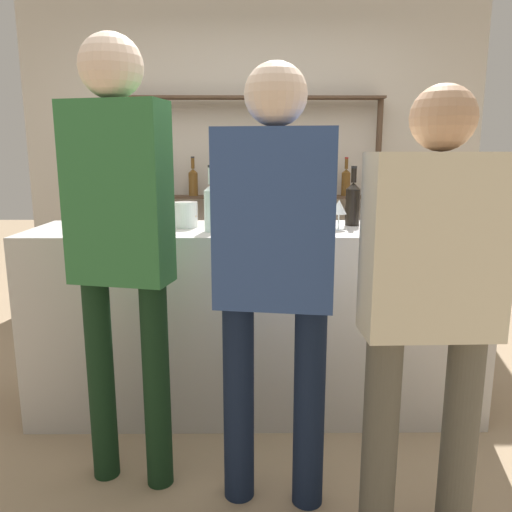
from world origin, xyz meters
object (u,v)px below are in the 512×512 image
counter_bottle_0 (385,204)px  counter_bottle_5 (422,208)px  ice_bucket (282,205)px  cork_jar (186,215)px  customer_right (431,290)px  customer_center (275,259)px  wine_glass (339,208)px  counter_bottle_4 (353,203)px  counter_bottle_3 (437,200)px  server_behind_counter (296,226)px  customer_left (120,227)px  counter_bottle_2 (211,206)px  counter_bottle_1 (139,202)px

counter_bottle_0 → counter_bottle_5: 0.17m
counter_bottle_0 → ice_bucket: (-0.49, 0.25, -0.03)m
cork_jar → customer_right: (0.95, -1.01, -0.13)m
customer_center → customer_right: 0.56m
wine_glass → counter_bottle_4: bearing=56.2°
counter_bottle_3 → wine_glass: 0.65m
server_behind_counter → customer_left: (-0.82, -1.51, 0.21)m
customer_left → counter_bottle_5: bearing=-58.4°
cork_jar → customer_right: size_ratio=0.08×
wine_glass → customer_center: customer_center is taller
counter_bottle_3 → customer_left: 1.78m
customer_left → counter_bottle_2: bearing=-17.1°
counter_bottle_1 → customer_right: (1.20, -1.03, -0.20)m
ice_bucket → customer_left: customer_left is taller
counter_bottle_5 → server_behind_counter: 1.20m
counter_bottle_1 → counter_bottle_0: bearing=-9.5°
counter_bottle_0 → customer_center: size_ratio=0.21×
cork_jar → customer_right: 1.39m
counter_bottle_1 → wine_glass: size_ratio=2.22×
counter_bottle_0 → counter_bottle_4: 0.27m
counter_bottle_0 → ice_bucket: size_ratio=1.57×
counter_bottle_1 → customer_right: size_ratio=0.21×
wine_glass → customer_left: 1.13m
counter_bottle_1 → ice_bucket: counter_bottle_1 is taller
counter_bottle_4 → customer_center: bearing=-117.6°
server_behind_counter → customer_left: 1.73m
counter_bottle_0 → customer_right: customer_right is taller
customer_right → counter_bottle_1: bearing=48.0°
counter_bottle_2 → cork_jar: 0.22m
server_behind_counter → customer_center: customer_center is taller
counter_bottle_0 → counter_bottle_5: size_ratio=1.02×
counter_bottle_5 → customer_center: 0.94m
cork_jar → counter_bottle_0: bearing=-10.7°
counter_bottle_2 → counter_bottle_3: counter_bottle_3 is taller
ice_bucket → cork_jar: ice_bucket is taller
ice_bucket → counter_bottle_1: bearing=-176.7°
counter_bottle_5 → customer_center: (-0.73, -0.58, -0.13)m
counter_bottle_1 → server_behind_counter: 1.23m
customer_right → counter_bottle_2: bearing=41.6°
counter_bottle_5 → counter_bottle_3: bearing=61.1°
counter_bottle_5 → cork_jar: size_ratio=2.59×
counter_bottle_2 → wine_glass: bearing=5.3°
wine_glass → customer_right: 0.95m
counter_bottle_2 → counter_bottle_4: counter_bottle_2 is taller
counter_bottle_5 → wine_glass: size_ratio=2.26×
cork_jar → customer_center: 0.93m
counter_bottle_3 → customer_left: (-1.56, -0.86, -0.03)m
counter_bottle_1 → customer_right: customer_right is taller
counter_bottle_2 → customer_right: bearing=-46.9°
counter_bottle_1 → customer_center: 1.09m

